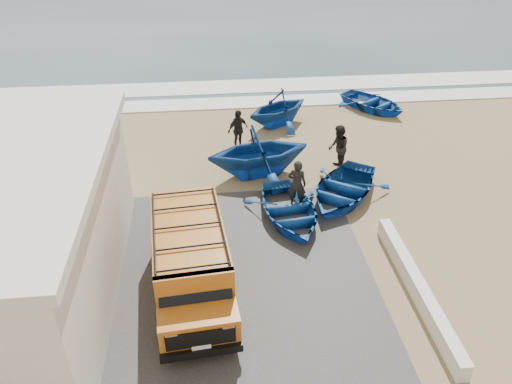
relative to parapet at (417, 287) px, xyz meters
name	(u,v)px	position (x,y,z in m)	size (l,w,h in m)	color
ground	(235,242)	(-5.00, 3.00, -0.28)	(160.00, 160.00, 0.00)	#937B55
slab	(171,287)	(-7.00, 1.00, -0.25)	(12.00, 10.00, 0.05)	#403E3B
surf_line	(220,103)	(-5.00, 15.00, -0.25)	(180.00, 1.60, 0.06)	white
surf_wash	(218,87)	(-5.00, 17.50, -0.26)	(180.00, 2.20, 0.04)	white
parapet	(417,287)	(0.00, 0.00, 0.00)	(0.35, 6.00, 0.55)	silver
van	(191,260)	(-6.34, 0.80, 0.89)	(2.42, 5.22, 2.17)	#C1681D
boat_near_left	(289,211)	(-3.03, 4.04, 0.12)	(2.71, 3.79, 0.78)	#134895
boat_near_right	(342,189)	(-0.85, 5.22, 0.14)	(2.89, 4.04, 0.84)	#134895
boat_mid_left	(259,151)	(-3.74, 7.30, 0.80)	(3.51, 4.07, 2.14)	#134895
boat_far_left	(278,108)	(-2.31, 12.03, 0.62)	(2.93, 3.40, 1.79)	#134895
boat_far_right	(373,103)	(2.85, 13.42, 0.10)	(2.59, 3.63, 0.75)	#134895
fisherman_front	(297,184)	(-2.63, 4.91, 0.65)	(0.67, 0.44, 1.85)	black
fisherman_middle	(338,148)	(-0.52, 7.39, 0.69)	(0.94, 0.73, 1.94)	black
fisherman_back	(238,130)	(-4.38, 9.73, 0.62)	(1.05, 0.44, 1.80)	black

